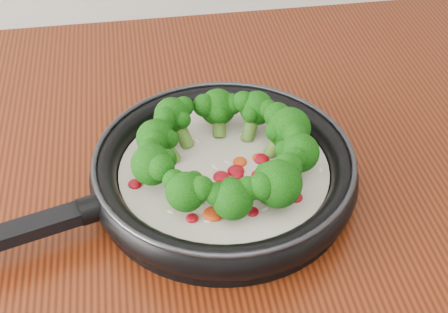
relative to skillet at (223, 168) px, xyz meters
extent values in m
cylinder|color=black|center=(0.00, 0.00, -0.03)|extent=(0.37, 0.37, 0.01)
torus|color=black|center=(0.00, 0.00, -0.01)|extent=(0.38, 0.38, 0.03)
torus|color=#2D2D33|center=(0.00, 0.00, 0.02)|extent=(0.37, 0.37, 0.01)
cube|color=black|center=(-0.23, -0.07, 0.00)|extent=(0.18, 0.07, 0.02)
cylinder|color=black|center=(-0.15, -0.04, 0.00)|extent=(0.04, 0.04, 0.03)
cylinder|color=beige|center=(0.00, 0.00, -0.01)|extent=(0.30, 0.30, 0.02)
ellipsoid|color=maroon|center=(0.01, -0.01, 0.00)|extent=(0.02, 0.02, 0.01)
ellipsoid|color=maroon|center=(0.07, -0.06, 0.00)|extent=(0.02, 0.02, 0.01)
ellipsoid|color=red|center=(0.07, -0.02, 0.00)|extent=(0.03, 0.03, 0.01)
ellipsoid|color=maroon|center=(0.00, -0.01, 0.00)|extent=(0.03, 0.03, 0.01)
ellipsoid|color=maroon|center=(0.05, 0.01, 0.00)|extent=(0.03, 0.03, 0.01)
ellipsoid|color=red|center=(-0.01, -0.04, 0.00)|extent=(0.03, 0.03, 0.01)
ellipsoid|color=maroon|center=(0.04, -0.02, 0.00)|extent=(0.02, 0.02, 0.01)
ellipsoid|color=maroon|center=(0.01, -0.01, 0.00)|extent=(0.02, 0.02, 0.01)
ellipsoid|color=red|center=(0.02, 0.01, 0.00)|extent=(0.02, 0.02, 0.01)
ellipsoid|color=maroon|center=(-0.04, -0.07, 0.00)|extent=(0.01, 0.01, 0.01)
ellipsoid|color=maroon|center=(0.09, -0.01, 0.00)|extent=(0.02, 0.02, 0.01)
ellipsoid|color=red|center=(-0.02, -0.07, 0.00)|extent=(0.03, 0.03, 0.01)
ellipsoid|color=maroon|center=(-0.10, -0.01, 0.00)|extent=(0.02, 0.02, 0.01)
ellipsoid|color=maroon|center=(0.00, 0.11, 0.00)|extent=(0.03, 0.03, 0.01)
ellipsoid|color=red|center=(0.00, -0.04, 0.00)|extent=(0.02, 0.02, 0.01)
ellipsoid|color=maroon|center=(0.02, -0.07, 0.00)|extent=(0.02, 0.02, 0.01)
ellipsoid|color=maroon|center=(0.01, -0.07, 0.00)|extent=(0.02, 0.02, 0.01)
ellipsoid|color=red|center=(0.04, 0.01, 0.00)|extent=(0.02, 0.02, 0.01)
ellipsoid|color=maroon|center=(-0.09, 0.00, 0.00)|extent=(0.03, 0.03, 0.01)
ellipsoid|color=maroon|center=(-0.07, 0.05, 0.00)|extent=(0.03, 0.03, 0.01)
ellipsoid|color=red|center=(0.07, -0.03, 0.00)|extent=(0.02, 0.02, 0.01)
ellipsoid|color=maroon|center=(0.08, 0.00, 0.00)|extent=(0.02, 0.02, 0.01)
ellipsoid|color=maroon|center=(-0.04, -0.01, 0.00)|extent=(0.02, 0.02, 0.01)
ellipsoid|color=white|center=(0.10, 0.04, 0.00)|extent=(0.01, 0.01, 0.00)
ellipsoid|color=white|center=(0.07, 0.04, 0.00)|extent=(0.01, 0.01, 0.00)
ellipsoid|color=white|center=(0.03, -0.07, 0.00)|extent=(0.01, 0.01, 0.00)
ellipsoid|color=white|center=(-0.03, -0.08, 0.00)|extent=(0.01, 0.01, 0.00)
ellipsoid|color=white|center=(-0.01, -0.01, 0.00)|extent=(0.01, 0.01, 0.00)
ellipsoid|color=white|center=(0.01, 0.01, 0.00)|extent=(0.01, 0.01, 0.00)
ellipsoid|color=white|center=(0.04, 0.05, 0.00)|extent=(0.01, 0.01, 0.00)
ellipsoid|color=white|center=(0.11, -0.02, 0.00)|extent=(0.00, 0.01, 0.00)
ellipsoid|color=white|center=(-0.01, 0.00, 0.00)|extent=(0.01, 0.01, 0.00)
ellipsoid|color=white|center=(-0.01, -0.03, 0.00)|extent=(0.01, 0.01, 0.00)
ellipsoid|color=white|center=(-0.07, -0.06, 0.00)|extent=(0.01, 0.01, 0.00)
ellipsoid|color=white|center=(0.03, -0.01, 0.00)|extent=(0.01, 0.01, 0.00)
ellipsoid|color=white|center=(-0.08, 0.05, 0.00)|extent=(0.01, 0.00, 0.00)
ellipsoid|color=white|center=(0.04, -0.03, 0.00)|extent=(0.01, 0.01, 0.00)
ellipsoid|color=white|center=(0.03, 0.06, 0.00)|extent=(0.01, 0.01, 0.00)
ellipsoid|color=white|center=(-0.06, 0.10, 0.00)|extent=(0.01, 0.01, 0.00)
ellipsoid|color=white|center=(0.06, 0.00, 0.00)|extent=(0.00, 0.01, 0.00)
ellipsoid|color=white|center=(-0.01, 0.01, 0.00)|extent=(0.01, 0.01, 0.00)
ellipsoid|color=white|center=(-0.02, 0.05, 0.00)|extent=(0.01, 0.01, 0.00)
cylinder|color=#5A832A|center=(0.07, 0.02, 0.01)|extent=(0.03, 0.02, 0.04)
sphere|color=black|center=(0.08, 0.02, 0.03)|extent=(0.06, 0.06, 0.05)
sphere|color=black|center=(0.07, 0.04, 0.04)|extent=(0.04, 0.04, 0.03)
sphere|color=black|center=(0.08, 0.00, 0.04)|extent=(0.04, 0.04, 0.03)
sphere|color=black|center=(0.07, 0.02, 0.03)|extent=(0.03, 0.03, 0.03)
cylinder|color=#5A832A|center=(0.04, 0.06, 0.01)|extent=(0.03, 0.03, 0.04)
sphere|color=black|center=(0.05, 0.07, 0.03)|extent=(0.05, 0.05, 0.04)
sphere|color=black|center=(0.04, 0.07, 0.04)|extent=(0.03, 0.03, 0.03)
sphere|color=black|center=(0.06, 0.06, 0.04)|extent=(0.03, 0.03, 0.02)
sphere|color=black|center=(0.04, 0.05, 0.03)|extent=(0.03, 0.03, 0.02)
cylinder|color=#5A832A|center=(0.01, 0.07, 0.01)|extent=(0.02, 0.03, 0.03)
sphere|color=black|center=(0.01, 0.08, 0.03)|extent=(0.06, 0.06, 0.05)
sphere|color=black|center=(-0.01, 0.08, 0.03)|extent=(0.03, 0.03, 0.03)
sphere|color=black|center=(0.02, 0.08, 0.03)|extent=(0.03, 0.03, 0.03)
sphere|color=black|center=(0.01, 0.07, 0.03)|extent=(0.03, 0.03, 0.02)
cylinder|color=#5A832A|center=(-0.04, 0.05, 0.01)|extent=(0.03, 0.04, 0.04)
sphere|color=black|center=(-0.05, 0.07, 0.03)|extent=(0.05, 0.05, 0.04)
sphere|color=black|center=(-0.06, 0.05, 0.04)|extent=(0.03, 0.03, 0.03)
sphere|color=black|center=(-0.04, 0.07, 0.04)|extent=(0.03, 0.03, 0.02)
sphere|color=black|center=(-0.04, 0.05, 0.03)|extent=(0.03, 0.03, 0.02)
cylinder|color=#5A832A|center=(-0.06, 0.03, 0.01)|extent=(0.03, 0.03, 0.03)
sphere|color=black|center=(-0.07, 0.03, 0.03)|extent=(0.05, 0.05, 0.04)
sphere|color=black|center=(-0.08, 0.02, 0.04)|extent=(0.03, 0.03, 0.03)
sphere|color=black|center=(-0.06, 0.05, 0.03)|extent=(0.03, 0.03, 0.03)
sphere|color=black|center=(-0.06, 0.03, 0.03)|extent=(0.03, 0.03, 0.02)
cylinder|color=#5A832A|center=(-0.06, -0.01, 0.01)|extent=(0.04, 0.02, 0.04)
sphere|color=black|center=(-0.08, -0.02, 0.03)|extent=(0.06, 0.06, 0.05)
sphere|color=black|center=(-0.07, -0.03, 0.04)|extent=(0.04, 0.04, 0.03)
sphere|color=black|center=(-0.08, 0.00, 0.04)|extent=(0.03, 0.03, 0.03)
sphere|color=black|center=(-0.06, -0.01, 0.03)|extent=(0.03, 0.03, 0.02)
cylinder|color=#5A832A|center=(-0.04, -0.05, 0.01)|extent=(0.03, 0.03, 0.04)
sphere|color=black|center=(-0.05, -0.07, 0.03)|extent=(0.05, 0.05, 0.04)
sphere|color=black|center=(-0.03, -0.07, 0.04)|extent=(0.03, 0.03, 0.03)
sphere|color=black|center=(-0.06, -0.05, 0.04)|extent=(0.03, 0.03, 0.02)
sphere|color=black|center=(-0.04, -0.05, 0.03)|extent=(0.03, 0.03, 0.02)
cylinder|color=#5A832A|center=(0.00, -0.06, 0.01)|extent=(0.02, 0.03, 0.03)
sphere|color=black|center=(0.00, -0.08, 0.03)|extent=(0.05, 0.05, 0.04)
sphere|color=black|center=(0.01, -0.08, 0.03)|extent=(0.03, 0.03, 0.03)
sphere|color=black|center=(-0.02, -0.08, 0.03)|extent=(0.03, 0.03, 0.03)
sphere|color=black|center=(0.00, -0.06, 0.03)|extent=(0.03, 0.03, 0.02)
cylinder|color=#5A832A|center=(0.04, -0.06, 0.01)|extent=(0.03, 0.04, 0.04)
sphere|color=black|center=(0.05, -0.07, 0.03)|extent=(0.06, 0.06, 0.05)
sphere|color=black|center=(0.06, -0.05, 0.04)|extent=(0.04, 0.04, 0.03)
sphere|color=black|center=(0.03, -0.08, 0.04)|extent=(0.04, 0.04, 0.03)
sphere|color=black|center=(0.04, -0.06, 0.03)|extent=(0.03, 0.03, 0.03)
cylinder|color=#5A832A|center=(0.07, -0.02, 0.01)|extent=(0.04, 0.03, 0.04)
sphere|color=black|center=(0.08, -0.02, 0.03)|extent=(0.05, 0.05, 0.04)
sphere|color=black|center=(0.08, -0.01, 0.04)|extent=(0.03, 0.03, 0.03)
sphere|color=black|center=(0.07, -0.04, 0.04)|extent=(0.03, 0.03, 0.03)
sphere|color=black|center=(0.07, -0.02, 0.03)|extent=(0.03, 0.03, 0.02)
camera|label=1|loc=(-0.09, -0.55, 0.49)|focal=51.26mm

